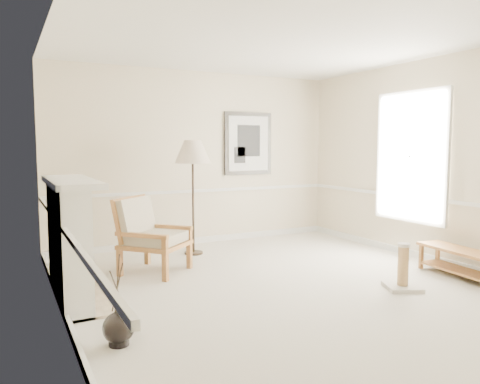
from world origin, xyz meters
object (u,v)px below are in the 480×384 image
object	(u,v)px
floor_vase	(119,329)
floor_lamp	(193,155)
bench	(464,260)
scratching_post	(403,275)
armchair	(148,232)

from	to	relation	value
floor_vase	floor_lamp	distance (m)	3.62
floor_lamp	bench	world-z (taller)	floor_lamp
floor_vase	scratching_post	size ratio (longest dim) A/B	1.44
bench	scratching_post	xyz separation A→B (m)	(-1.01, 0.04, -0.07)
floor_vase	bench	xyz separation A→B (m)	(4.30, 0.02, 0.10)
floor_vase	scratching_post	xyz separation A→B (m)	(3.29, 0.06, 0.03)
floor_vase	armchair	size ratio (longest dim) A/B	0.71
armchair	bench	distance (m)	4.05
floor_vase	floor_lamp	bearing A→B (deg)	57.91
floor_lamp	armchair	bearing A→B (deg)	-143.25
bench	floor_lamp	bearing A→B (deg)	131.93
floor_vase	floor_lamp	xyz separation A→B (m)	(1.78, 2.83, 1.38)
bench	scratching_post	bearing A→B (deg)	177.94
armchair	scratching_post	xyz separation A→B (m)	(2.42, -2.10, -0.36)
floor_lamp	bench	size ratio (longest dim) A/B	1.35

